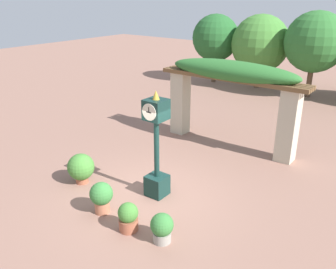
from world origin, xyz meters
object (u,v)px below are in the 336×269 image
pedestal_clock (157,148)px  potted_plant_far_right (162,227)px  potted_plant_far_left (101,196)px  potted_plant_near_left (81,168)px  potted_plant_near_right (128,217)px

pedestal_clock → potted_plant_far_right: (1.36, -1.50, -1.03)m
potted_plant_far_left → pedestal_clock: bearing=69.4°
pedestal_clock → potted_plant_near_left: size_ratio=3.31×
potted_plant_near_right → potted_plant_far_left: size_ratio=0.86×
pedestal_clock → potted_plant_far_right: pedestal_clock is taller
potted_plant_near_right → potted_plant_far_right: bearing=9.7°
pedestal_clock → potted_plant_far_right: bearing=-47.9°
potted_plant_far_right → potted_plant_near_right: bearing=-170.3°
pedestal_clock → potted_plant_near_right: pedestal_clock is taller
pedestal_clock → potted_plant_far_right: size_ratio=4.22×
potted_plant_near_left → potted_plant_far_left: size_ratio=1.08×
potted_plant_far_left → potted_plant_far_right: bearing=0.7°
pedestal_clock → potted_plant_near_left: pedestal_clock is taller
pedestal_clock → potted_plant_far_left: bearing=-110.6°
potted_plant_far_left → potted_plant_near_left: bearing=156.7°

